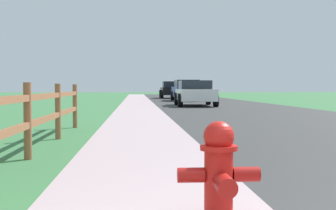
{
  "coord_description": "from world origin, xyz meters",
  "views": [
    {
      "loc": [
        -1.12,
        -1.61,
        1.0
      ],
      "look_at": [
        -0.36,
        8.79,
        0.59
      ],
      "focal_mm": 48.14,
      "sensor_mm": 36.0,
      "label": 1
    }
  ],
  "objects_px": {
    "parked_car_black": "(172,90)",
    "fire_hydrant": "(219,172)",
    "parked_suv_white": "(195,93)",
    "parked_car_blue": "(186,90)"
  },
  "relations": [
    {
      "from": "parked_car_blue",
      "to": "parked_suv_white",
      "type": "bearing_deg",
      "value": -93.44
    },
    {
      "from": "parked_car_blue",
      "to": "parked_car_black",
      "type": "bearing_deg",
      "value": 93.43
    },
    {
      "from": "fire_hydrant",
      "to": "parked_car_black",
      "type": "height_order",
      "value": "parked_car_black"
    },
    {
      "from": "parked_car_black",
      "to": "parked_suv_white",
      "type": "bearing_deg",
      "value": -90.24
    },
    {
      "from": "parked_suv_white",
      "to": "parked_car_black",
      "type": "relative_size",
      "value": 1.0
    },
    {
      "from": "parked_car_blue",
      "to": "parked_car_black",
      "type": "distance_m",
      "value": 7.63
    },
    {
      "from": "parked_suv_white",
      "to": "parked_car_black",
      "type": "height_order",
      "value": "parked_car_black"
    },
    {
      "from": "parked_suv_white",
      "to": "parked_car_black",
      "type": "bearing_deg",
      "value": 89.76
    },
    {
      "from": "fire_hydrant",
      "to": "parked_suv_white",
      "type": "relative_size",
      "value": 0.17
    },
    {
      "from": "parked_car_black",
      "to": "fire_hydrant",
      "type": "bearing_deg",
      "value": -94.08
    }
  ]
}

